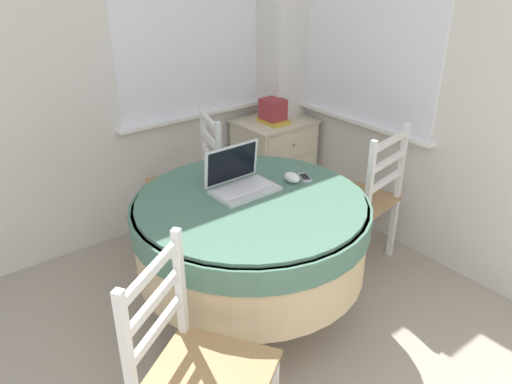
{
  "coord_description": "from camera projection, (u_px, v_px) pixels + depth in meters",
  "views": [
    {
      "loc": [
        -0.46,
        0.37,
        1.84
      ],
      "look_at": [
        1.01,
        2.26,
        0.66
      ],
      "focal_mm": 35.0,
      "sensor_mm": 36.0,
      "label": 1
    }
  ],
  "objects": [
    {
      "name": "dining_chair_near_right_window",
      "position": [
        361.0,
        199.0,
        3.08
      ],
      "size": [
        0.51,
        0.51,
        0.91
      ],
      "color": "#A87F51",
      "rests_on": "ground_plane"
    },
    {
      "name": "corner_cabinet",
      "position": [
        274.0,
        162.0,
        3.85
      ],
      "size": [
        0.54,
        0.46,
        0.68
      ],
      "color": "beige",
      "rests_on": "ground_plane"
    },
    {
      "name": "storage_box",
      "position": [
        273.0,
        111.0,
        3.62
      ],
      "size": [
        0.15,
        0.16,
        0.17
      ],
      "color": "#9E3338",
      "rests_on": "corner_cabinet"
    },
    {
      "name": "cell_phone",
      "position": [
        305.0,
        177.0,
        2.67
      ],
      "size": [
        0.09,
        0.12,
        0.01
      ],
      "color": "#B2B7BC",
      "rests_on": "round_dining_table"
    },
    {
      "name": "dining_chair_near_back_window",
      "position": [
        191.0,
        185.0,
        3.26
      ],
      "size": [
        0.55,
        0.55,
        0.91
      ],
      "color": "#A87F51",
      "rests_on": "ground_plane"
    },
    {
      "name": "book_on_cabinet",
      "position": [
        274.0,
        121.0,
        3.64
      ],
      "size": [
        0.15,
        0.22,
        0.02
      ],
      "color": "gold",
      "rests_on": "corner_cabinet"
    },
    {
      "name": "computer_mouse",
      "position": [
        292.0,
        177.0,
        2.62
      ],
      "size": [
        0.07,
        0.1,
        0.05
      ],
      "color": "white",
      "rests_on": "round_dining_table"
    },
    {
      "name": "round_dining_table",
      "position": [
        251.0,
        229.0,
        2.53
      ],
      "size": [
        1.19,
        1.19,
        0.72
      ],
      "color": "#4C3D2D",
      "rests_on": "ground_plane"
    },
    {
      "name": "laptop",
      "position": [
        240.0,
        181.0,
        2.53
      ],
      "size": [
        0.33,
        0.24,
        0.22
      ],
      "color": "silver",
      "rests_on": "round_dining_table"
    },
    {
      "name": "dining_chair_camera_near",
      "position": [
        197.0,
        372.0,
        1.83
      ],
      "size": [
        0.6,
        0.6,
        0.91
      ],
      "color": "#A87F51",
      "rests_on": "ground_plane"
    },
    {
      "name": "corner_room_shell",
      "position": [
        313.0,
        73.0,
        2.45
      ],
      "size": [
        4.38,
        5.2,
        2.55
      ],
      "color": "silver",
      "rests_on": "ground_plane"
    }
  ]
}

